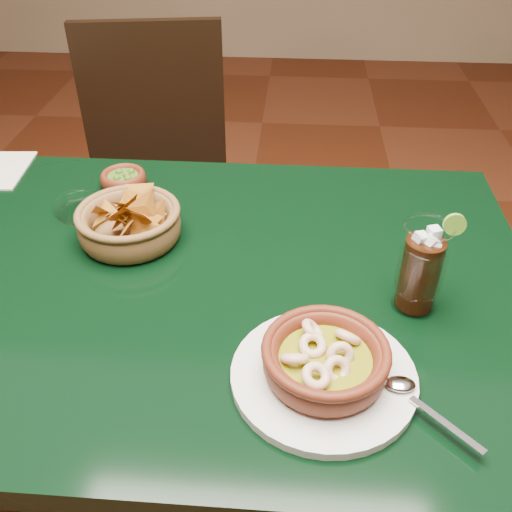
# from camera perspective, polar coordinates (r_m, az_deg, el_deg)

# --- Properties ---
(dining_table) EXTENTS (1.20, 0.80, 0.75)m
(dining_table) POSITION_cam_1_polar(r_m,az_deg,el_deg) (1.02, -7.80, -6.12)
(dining_table) COLOR black
(dining_table) RESTS_ON ground
(dining_chair) EXTENTS (0.50, 0.50, 0.94)m
(dining_chair) POSITION_cam_1_polar(r_m,az_deg,el_deg) (1.71, -9.82, 7.28)
(dining_chair) COLOR black
(dining_chair) RESTS_ON ground
(shrimp_plate) EXTENTS (0.31, 0.25, 0.08)m
(shrimp_plate) POSITION_cam_1_polar(r_m,az_deg,el_deg) (0.77, 6.91, -10.65)
(shrimp_plate) COLOR silver
(shrimp_plate) RESTS_ON dining_table
(chip_basket) EXTENTS (0.22, 0.22, 0.13)m
(chip_basket) POSITION_cam_1_polar(r_m,az_deg,el_deg) (1.04, -12.54, 3.23)
(chip_basket) COLOR brown
(chip_basket) RESTS_ON dining_table
(guacamole_ramekin) EXTENTS (0.11, 0.11, 0.04)m
(guacamole_ramekin) POSITION_cam_1_polar(r_m,az_deg,el_deg) (1.21, -13.11, 7.44)
(guacamole_ramekin) COLOR #511C0F
(guacamole_ramekin) RESTS_ON dining_table
(cola_drink) EXTENTS (0.15, 0.15, 0.17)m
(cola_drink) POSITION_cam_1_polar(r_m,az_deg,el_deg) (0.88, 16.17, -1.19)
(cola_drink) COLOR white
(cola_drink) RESTS_ON dining_table
(glass_ashtray) EXTENTS (0.12, 0.12, 0.03)m
(glass_ashtray) POSITION_cam_1_polar(r_m,az_deg,el_deg) (1.15, -17.01, 4.71)
(glass_ashtray) COLOR white
(glass_ashtray) RESTS_ON dining_table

